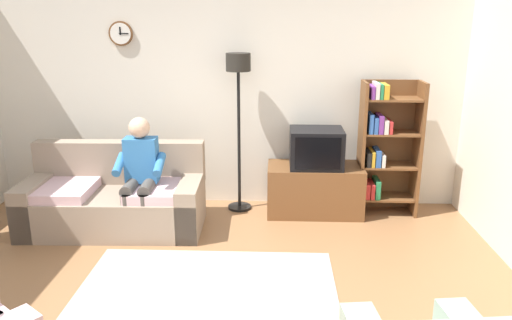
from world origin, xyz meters
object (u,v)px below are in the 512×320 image
tv (316,148)px  person_on_couch (140,170)px  floor_lamp (238,89)px  couch (115,200)px  bookshelf (384,146)px  tv_stand (315,189)px

tv → person_on_couch: (-1.88, -0.60, -0.10)m
floor_lamp → couch: bearing=-155.0°
bookshelf → person_on_couch: (-2.67, -0.70, -0.11)m
couch → tv_stand: (2.21, 0.51, -0.02)m
tv → bookshelf: 0.79m
floor_lamp → person_on_couch: 1.44m
couch → bookshelf: 3.10m
tv_stand → tv: size_ratio=1.83×
couch → bookshelf: size_ratio=1.24×
bookshelf → person_on_couch: size_ratio=1.25×
bookshelf → person_on_couch: 2.76m
floor_lamp → person_on_couch: bearing=-143.8°
tv → bookshelf: bookshelf is taller
floor_lamp → tv_stand: bearing=-6.3°
tv → floor_lamp: (-0.89, 0.12, 0.65)m
tv_stand → person_on_couch: size_ratio=0.89×
bookshelf → floor_lamp: floor_lamp is taller
tv → tv_stand: bearing=90.0°
couch → person_on_couch: 0.52m
couch → tv_stand: size_ratio=1.75×
couch → bookshelf: bearing=11.1°
tv → floor_lamp: floor_lamp is taller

